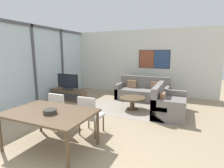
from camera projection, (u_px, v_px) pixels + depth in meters
name	position (u px, v px, depth m)	size (l,w,h in m)	color
wall_back	(136.00, 62.00, 7.82)	(6.76, 0.09, 2.80)	silver
window_wall_left	(34.00, 61.00, 6.19)	(0.07, 6.09, 2.80)	silver
area_rug	(132.00, 109.00, 5.70)	(2.93, 1.70, 0.01)	gray
tv_console	(68.00, 95.00, 6.77)	(1.42, 0.43, 0.43)	brown
television	(68.00, 82.00, 6.68)	(0.91, 0.20, 0.60)	#2D2D33
sofa_main	(143.00, 92.00, 6.91)	(2.01, 0.88, 0.89)	slate
sofa_side	(167.00, 105.00, 5.26)	(0.88, 1.58, 0.89)	slate
coffee_table	(132.00, 100.00, 5.65)	(0.82, 0.82, 0.41)	brown
dining_table	(50.00, 115.00, 3.30)	(1.66, 1.08, 0.74)	brown
dining_chair_left	(60.00, 109.00, 4.18)	(0.46, 0.46, 0.90)	beige
dining_chair_centre	(90.00, 113.00, 3.88)	(0.46, 0.46, 0.90)	beige
fruit_bowl	(50.00, 111.00, 3.16)	(0.25, 0.25, 0.08)	#332D28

